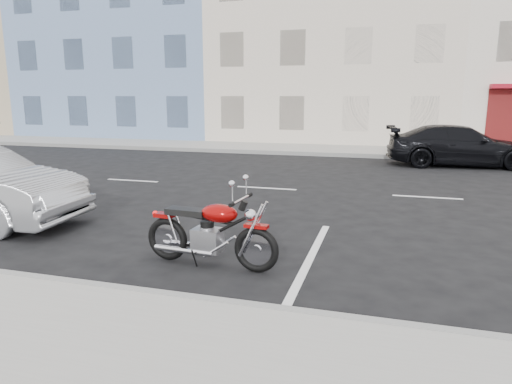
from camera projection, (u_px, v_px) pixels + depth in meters
The scene contains 8 objects.
ground at pixel (343, 193), 11.51m from camera, with size 120.00×120.00×0.00m, color black.
sidewalk_far at pixel (252, 147), 21.03m from camera, with size 80.00×3.40×0.15m, color gray.
curb_far at pixel (241, 152), 19.43m from camera, with size 80.00×0.12×0.16m, color gray.
bldg_far_west at pixel (2, 45), 32.68m from camera, with size 12.00×12.00×12.00m, color tan.
bldg_blue at pixel (152, 31), 29.31m from camera, with size 12.00×12.00×13.00m, color #657FA9.
bldg_cream at pixel (340, 37), 26.19m from camera, with size 12.00×12.00×11.50m, color beige.
motorcycle at pixel (258, 240), 6.19m from camera, with size 2.05×0.68×1.03m.
car_far at pixel (459, 146), 15.80m from camera, with size 1.98×4.86×1.41m, color black.
Camera 1 is at (1.02, -11.42, 2.37)m, focal length 32.00 mm.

